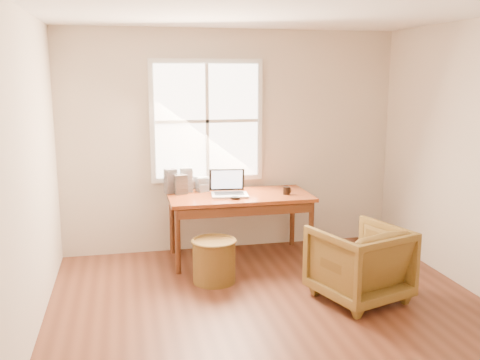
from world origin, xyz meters
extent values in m
cube|color=brown|center=(0.00, 0.00, -0.01)|extent=(4.00, 4.50, 0.02)
cube|color=white|center=(0.00, 0.00, 2.61)|extent=(4.00, 4.50, 0.02)
cube|color=beige|center=(0.00, 2.26, 1.30)|extent=(4.00, 0.02, 2.60)
cube|color=beige|center=(0.00, -2.26, 1.30)|extent=(4.00, 0.02, 2.60)
cube|color=beige|center=(-2.01, 0.00, 1.30)|extent=(0.02, 4.50, 2.60)
cube|color=silver|center=(-0.30, 2.22, 1.55)|extent=(1.32, 0.05, 1.42)
cube|color=white|center=(-0.30, 2.19, 1.55)|extent=(1.20, 0.02, 1.30)
cube|color=silver|center=(-0.30, 2.18, 1.55)|extent=(0.04, 0.02, 1.30)
cube|color=silver|center=(-0.30, 2.18, 1.55)|extent=(1.20, 0.02, 0.04)
cube|color=brown|center=(0.00, 1.80, 0.73)|extent=(1.60, 0.80, 0.04)
imported|color=brown|center=(0.85, 0.44, 0.35)|extent=(0.96, 0.97, 0.71)
cylinder|color=brown|center=(-0.41, 1.15, 0.22)|extent=(0.56, 0.56, 0.43)
ellipsoid|color=black|center=(-0.09, 1.58, 0.77)|extent=(0.13, 0.10, 0.04)
cylinder|color=black|center=(0.52, 1.69, 0.79)|extent=(0.09, 0.09, 0.09)
cube|color=silver|center=(-0.57, 2.10, 0.89)|extent=(0.15, 0.13, 0.28)
cube|color=#2A2A2F|center=(-0.64, 1.99, 0.86)|extent=(0.16, 0.14, 0.22)
cube|color=#9495A0|center=(-0.75, 2.05, 0.89)|extent=(0.15, 0.14, 0.28)
cube|color=silver|center=(-0.38, 2.06, 0.83)|extent=(0.16, 0.15, 0.17)
camera|label=1|loc=(-1.25, -3.95, 2.08)|focal=40.00mm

